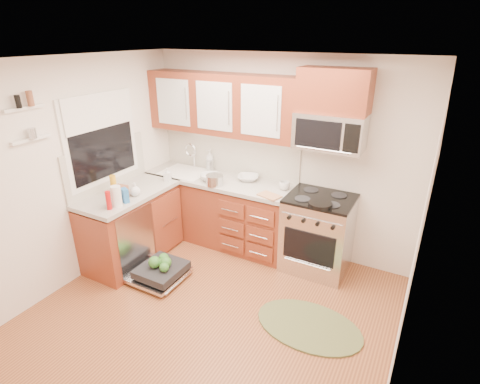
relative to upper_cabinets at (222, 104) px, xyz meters
The scene contains 38 objects.
floor 2.55m from the upper_cabinets, 65.28° to the right, with size 3.50×3.50×0.00m, color brown.
ceiling 1.84m from the upper_cabinets, 65.28° to the right, with size 3.50×3.50×0.00m, color white.
wall_back 0.97m from the upper_cabinets, 13.57° to the left, with size 3.50×0.04×2.50m, color silver.
wall_front 3.46m from the upper_cabinets, 77.70° to the right, with size 3.50×0.04×2.50m, color silver.
wall_left 1.98m from the upper_cabinets, 123.06° to the right, with size 0.04×3.50×2.50m, color silver.
wall_right 3.00m from the upper_cabinets, 32.47° to the right, with size 0.04×3.50×2.50m, color silver.
base_cabinet_back 1.46m from the upper_cabinets, 90.00° to the right, with size 2.05×0.60×0.85m, color brown.
base_cabinet_left 1.93m from the upper_cabinets, 124.62° to the right, with size 0.60×1.25×0.85m, color brown.
countertop_back 0.98m from the upper_cabinets, 90.00° to the right, with size 2.07×0.64×0.05m, color #A6A098.
countertop_left 1.60m from the upper_cabinets, 124.25° to the right, with size 0.64×1.27×0.05m, color #A6A098.
backsplash_back 0.68m from the upper_cabinets, 90.00° to the left, with size 2.05×0.02×0.57m, color #BCB7A9.
backsplash_left 1.60m from the upper_cabinets, 133.89° to the right, with size 0.02×1.25×0.57m, color #BCB7A9.
upper_cabinets is the anchor object (origin of this frame).
cabinet_over_mw 1.43m from the upper_cabinets, ahead, with size 0.76×0.35×0.47m, color brown.
range 1.99m from the upper_cabinets, ahead, with size 0.76×0.64×0.95m, color silver, non-canonical shape.
microwave 1.42m from the upper_cabinets, ahead, with size 0.76×0.38×0.40m, color silver, non-canonical shape.
sink 1.21m from the upper_cabinets, 163.55° to the right, with size 0.62×0.50×0.26m, color white, non-canonical shape.
dishwasher 2.19m from the upper_cabinets, 96.04° to the right, with size 0.70×0.60×0.20m, color silver, non-canonical shape.
window 1.51m from the upper_cabinets, 133.21° to the right, with size 0.03×1.05×1.05m, color white, non-canonical shape.
window_blind 1.46m from the upper_cabinets, 132.50° to the right, with size 0.02×0.96×0.40m, color white.
shelf_upper 2.17m from the upper_cabinets, 117.33° to the right, with size 0.04×0.40×0.03m, color white.
shelf_lower 2.17m from the upper_cabinets, 117.33° to the right, with size 0.04×0.40×0.03m, color white.
rug 2.78m from the upper_cabinets, 35.09° to the right, with size 1.07×0.69×0.02m, color brown, non-canonical shape.
skillet 1.77m from the upper_cabinets, 15.02° to the right, with size 0.26×0.26×0.05m, color black.
stock_pot 0.96m from the upper_cabinets, 75.84° to the right, with size 0.22×0.22×0.13m, color silver.
cutting_board 1.32m from the upper_cabinets, 22.71° to the right, with size 0.26×0.17×0.02m, color tan.
canister 0.91m from the upper_cabinets, 163.41° to the left, with size 0.10×0.10×0.16m, color silver.
paper_towel_roll 1.71m from the upper_cabinets, 110.51° to the right, with size 0.11×0.11×0.24m, color white.
mustard_bottle 1.65m from the upper_cabinets, 125.40° to the right, with size 0.07×0.07×0.23m, color gold.
red_bottle 1.81m from the upper_cabinets, 109.86° to the right, with size 0.06×0.06×0.21m, color #B00E10.
wooden_box 1.63m from the upper_cabinets, 118.41° to the right, with size 0.15×0.11×0.15m, color brown.
blue_carton 1.63m from the upper_cabinets, 112.26° to the right, with size 0.10×0.06×0.16m, color #2566AF.
bowl_a 0.99m from the upper_cabinets, ahead, with size 0.27×0.27×0.07m, color #999999.
bowl_b 0.94m from the upper_cabinets, 100.73° to the right, with size 0.27×0.27×0.08m, color #999999.
cup 1.29m from the upper_cabinets, ahead, with size 0.13×0.13×0.10m, color #999999.
soap_bottle_a 0.86m from the upper_cabinets, 159.10° to the left, with size 0.11×0.11×0.29m, color #999999.
soap_bottle_b 1.14m from the upper_cabinets, 135.00° to the right, with size 0.08×0.08×0.18m, color #999999.
soap_bottle_c 1.50m from the upper_cabinets, 117.10° to the right, with size 0.13×0.13×0.16m, color #999999.
Camera 1 is at (1.74, -2.48, 2.70)m, focal length 28.00 mm.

